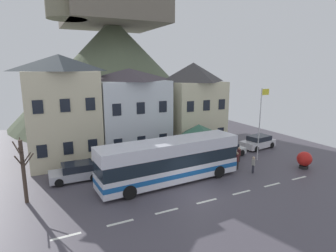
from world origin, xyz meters
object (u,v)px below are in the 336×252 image
Objects in this scene: transit_bus at (170,161)px; parked_car_02 at (76,172)px; parked_car_00 at (258,142)px; flagpole at (260,119)px; townhouse_02 at (193,104)px; townhouse_01 at (130,111)px; pedestrian_01 at (239,154)px; pedestrian_02 at (237,159)px; bare_tree_00 at (23,169)px; pedestrian_03 at (253,164)px; bus_shelter at (199,131)px; harbour_buoy at (304,159)px; parked_car_01 at (226,150)px; pedestrian_00 at (203,154)px; townhouse_00 at (62,110)px; public_bench at (190,151)px; hilltop_castle at (114,64)px.

parked_car_02 is (-6.57, 3.70, -1.02)m from transit_bus.
parked_car_00 is 5.53m from flagpole.
parked_car_02 is at bearing -159.82° from townhouse_02.
townhouse_01 is 0.93× the size of townhouse_02.
pedestrian_02 is (-1.41, -1.42, 0.14)m from pedestrian_01.
townhouse_02 reaches higher than bare_tree_00.
parked_car_02 is 2.76× the size of pedestrian_03.
bare_tree_00 is (-20.09, 0.28, -1.66)m from flagpole.
bus_shelter reaches higher than harbour_buoy.
pedestrian_02 is at bearing -163.67° from flagpole.
flagpole reaches higher than parked_car_00.
parked_car_00 is at bearing -21.41° from townhouse_01.
townhouse_02 reaches higher than bus_shelter.
parked_car_01 is 2.53× the size of pedestrian_00.
townhouse_00 reaches higher than pedestrian_03.
townhouse_02 is at bearing -2.89° from townhouse_01.
parked_car_00 is 1.06× the size of parked_car_02.
bus_shelter is 9.67m from harbour_buoy.
parked_car_01 is at bearing 129.13° from flagpole.
pedestrian_00 is (11.20, -1.25, 0.24)m from parked_car_02.
public_bench is at bearing 14.54° from bare_tree_00.
townhouse_00 is 0.86× the size of transit_bus.
bus_shelter is 5.83m from pedestrian_03.
bus_shelter is 4.40m from pedestrian_01.
townhouse_02 is 18.82m from hilltop_castle.
harbour_buoy is (2.02, -3.53, -3.18)m from flagpole.
pedestrian_00 is at bearing 145.30° from harbour_buoy.
pedestrian_01 is at bearing -85.40° from townhouse_02.
parked_car_02 is 11.47m from public_bench.
townhouse_00 is at bearing -119.10° from hilltop_castle.
pedestrian_00 is 14.89m from bare_tree_00.
bare_tree_00 is (-16.64, 1.29, 1.44)m from pedestrian_02.
transit_bus is 2.92× the size of parked_car_02.
bus_shelter is 0.52× the size of flagpole.
bus_shelter is 0.89× the size of parked_car_01.
harbour_buoy is (3.99, -5.95, 0.22)m from parked_car_01.
pedestrian_00 is at bearing 174.38° from parked_car_02.
public_bench is (-8.19, 0.98, -0.20)m from parked_car_00.
parked_car_02 is 2.41× the size of public_bench.
bus_shelter is at bearing 117.30° from pedestrian_02.
bus_shelter is 3.00m from public_bench.
pedestrian_03 is (3.95, -28.03, -8.52)m from hilltop_castle.
pedestrian_00 is 6.38m from flagpole.
parked_car_02 is at bearing 163.66° from pedestrian_02.
parked_car_00 is at bearing 28.51° from pedestrian_01.
parked_car_00 is (19.77, -4.57, -4.31)m from townhouse_00.
hilltop_castle is 23.34m from public_bench.
transit_bus is 2.66× the size of bare_tree_00.
harbour_buoy is at bearing -47.00° from public_bench.
pedestrian_01 is at bearing -79.50° from hilltop_castle.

